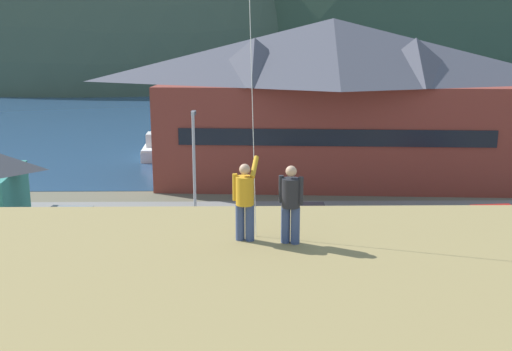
{
  "coord_description": "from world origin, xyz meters",
  "views": [
    {
      "loc": [
        0.57,
        -21.11,
        10.18
      ],
      "look_at": [
        1.0,
        9.0,
        3.17
      ],
      "focal_mm": 41.69,
      "sensor_mm": 36.0,
      "label": 1
    }
  ],
  "objects_px": {
    "harbor_lodge": "(331,96)",
    "person_companion": "(291,202)",
    "parked_car_mid_row_near": "(398,273)",
    "moored_boat_inner_slip": "(156,149)",
    "person_kite_flyer": "(245,199)",
    "moored_boat_outer_mooring": "(231,145)",
    "parked_car_back_row_right": "(494,225)",
    "parking_light_pole": "(194,159)",
    "moored_boat_wharfside": "(164,139)",
    "parked_car_lone_by_shed": "(70,226)",
    "wharf_dock": "(197,146)",
    "parked_car_front_row_end": "(302,222)"
  },
  "relations": [
    {
      "from": "parked_car_front_row_end",
      "to": "parking_light_pole",
      "type": "height_order",
      "value": "parking_light_pole"
    },
    {
      "from": "moored_boat_wharfside",
      "to": "moored_boat_outer_mooring",
      "type": "bearing_deg",
      "value": -27.61
    },
    {
      "from": "parked_car_lone_by_shed",
      "to": "person_kite_flyer",
      "type": "distance_m",
      "value": 18.72
    },
    {
      "from": "person_companion",
      "to": "parked_car_back_row_right",
      "type": "bearing_deg",
      "value": 54.17
    },
    {
      "from": "moored_boat_inner_slip",
      "to": "parked_car_lone_by_shed",
      "type": "relative_size",
      "value": 1.42
    },
    {
      "from": "wharf_dock",
      "to": "person_kite_flyer",
      "type": "xyz_separation_m",
      "value": [
        4.66,
        -41.61,
        6.36
      ]
    },
    {
      "from": "parked_car_front_row_end",
      "to": "parked_car_mid_row_near",
      "type": "relative_size",
      "value": 1.0
    },
    {
      "from": "harbor_lodge",
      "to": "parked_car_mid_row_near",
      "type": "relative_size",
      "value": 6.23
    },
    {
      "from": "parked_car_lone_by_shed",
      "to": "person_kite_flyer",
      "type": "relative_size",
      "value": 2.34
    },
    {
      "from": "parking_light_pole",
      "to": "person_companion",
      "type": "xyz_separation_m",
      "value": [
        3.85,
        -19.27,
        2.96
      ]
    },
    {
      "from": "moored_boat_outer_mooring",
      "to": "parked_car_front_row_end",
      "type": "bearing_deg",
      "value": -80.0
    },
    {
      "from": "harbor_lodge",
      "to": "person_companion",
      "type": "relative_size",
      "value": 15.05
    },
    {
      "from": "moored_boat_inner_slip",
      "to": "parked_car_back_row_right",
      "type": "height_order",
      "value": "moored_boat_inner_slip"
    },
    {
      "from": "moored_boat_wharfside",
      "to": "person_companion",
      "type": "distance_m",
      "value": 45.25
    },
    {
      "from": "parked_car_back_row_right",
      "to": "person_kite_flyer",
      "type": "distance_m",
      "value": 20.6
    },
    {
      "from": "moored_boat_inner_slip",
      "to": "parked_car_mid_row_near",
      "type": "bearing_deg",
      "value": -64.4
    },
    {
      "from": "parked_car_mid_row_near",
      "to": "person_kite_flyer",
      "type": "xyz_separation_m",
      "value": [
        -6.02,
        -9.37,
        5.65
      ]
    },
    {
      "from": "parked_car_back_row_right",
      "to": "parking_light_pole",
      "type": "height_order",
      "value": "parking_light_pole"
    },
    {
      "from": "parking_light_pole",
      "to": "person_kite_flyer",
      "type": "bearing_deg",
      "value": -81.5
    },
    {
      "from": "wharf_dock",
      "to": "person_companion",
      "type": "bearing_deg",
      "value": -82.29
    },
    {
      "from": "moored_boat_outer_mooring",
      "to": "moored_boat_inner_slip",
      "type": "xyz_separation_m",
      "value": [
        -6.5,
        -1.82,
        0.0
      ]
    },
    {
      "from": "parked_car_front_row_end",
      "to": "person_kite_flyer",
      "type": "xyz_separation_m",
      "value": [
        -2.83,
        -16.04,
        5.65
      ]
    },
    {
      "from": "parked_car_back_row_right",
      "to": "parking_light_pole",
      "type": "bearing_deg",
      "value": 166.78
    },
    {
      "from": "moored_boat_outer_mooring",
      "to": "moored_boat_wharfside",
      "type": "bearing_deg",
      "value": 152.39
    },
    {
      "from": "parked_car_lone_by_shed",
      "to": "moored_boat_wharfside",
      "type": "bearing_deg",
      "value": 88.43
    },
    {
      "from": "parked_car_mid_row_near",
      "to": "person_companion",
      "type": "distance_m",
      "value": 12.19
    },
    {
      "from": "moored_boat_inner_slip",
      "to": "parked_car_mid_row_near",
      "type": "relative_size",
      "value": 1.47
    },
    {
      "from": "person_kite_flyer",
      "to": "parked_car_back_row_right",
      "type": "bearing_deg",
      "value": 51.47
    },
    {
      "from": "parked_car_lone_by_shed",
      "to": "moored_boat_outer_mooring",
      "type": "bearing_deg",
      "value": 73.66
    },
    {
      "from": "moored_boat_inner_slip",
      "to": "person_kite_flyer",
      "type": "bearing_deg",
      "value": -78.33
    },
    {
      "from": "harbor_lodge",
      "to": "person_companion",
      "type": "xyz_separation_m",
      "value": [
        -5.09,
        -30.18,
        0.58
      ]
    },
    {
      "from": "moored_boat_wharfside",
      "to": "parked_car_back_row_right",
      "type": "bearing_deg",
      "value": -54.31
    },
    {
      "from": "parked_car_front_row_end",
      "to": "moored_boat_wharfside",
      "type": "bearing_deg",
      "value": 111.26
    },
    {
      "from": "moored_boat_wharfside",
      "to": "person_companion",
      "type": "bearing_deg",
      "value": -78.49
    },
    {
      "from": "moored_boat_wharfside",
      "to": "wharf_dock",
      "type": "bearing_deg",
      "value": -32.95
    },
    {
      "from": "person_companion",
      "to": "moored_boat_inner_slip",
      "type": "bearing_deg",
      "value": 103.02
    },
    {
      "from": "parked_car_mid_row_near",
      "to": "person_companion",
      "type": "height_order",
      "value": "person_companion"
    },
    {
      "from": "harbor_lodge",
      "to": "wharf_dock",
      "type": "xyz_separation_m",
      "value": [
        -10.75,
        11.64,
        -5.76
      ]
    },
    {
      "from": "moored_boat_wharfside",
      "to": "parked_car_back_row_right",
      "type": "height_order",
      "value": "moored_boat_wharfside"
    },
    {
      "from": "parked_car_front_row_end",
      "to": "person_kite_flyer",
      "type": "height_order",
      "value": "person_kite_flyer"
    },
    {
      "from": "moored_boat_wharfside",
      "to": "moored_boat_outer_mooring",
      "type": "xyz_separation_m",
      "value": [
        6.49,
        -3.4,
        0.0
      ]
    },
    {
      "from": "parked_car_back_row_right",
      "to": "person_companion",
      "type": "relative_size",
      "value": 2.5
    },
    {
      "from": "parked_car_lone_by_shed",
      "to": "parked_car_mid_row_near",
      "type": "bearing_deg",
      "value": -22.82
    },
    {
      "from": "parked_car_back_row_right",
      "to": "parked_car_front_row_end",
      "type": "bearing_deg",
      "value": 176.74
    },
    {
      "from": "wharf_dock",
      "to": "parked_car_back_row_right",
      "type": "relative_size",
      "value": 2.57
    },
    {
      "from": "moored_boat_outer_mooring",
      "to": "moored_boat_inner_slip",
      "type": "bearing_deg",
      "value": -164.38
    },
    {
      "from": "parked_car_front_row_end",
      "to": "parked_car_lone_by_shed",
      "type": "relative_size",
      "value": 0.97
    },
    {
      "from": "harbor_lodge",
      "to": "wharf_dock",
      "type": "bearing_deg",
      "value": 132.72
    },
    {
      "from": "parked_car_lone_by_shed",
      "to": "wharf_dock",
      "type": "bearing_deg",
      "value": 81.14
    },
    {
      "from": "moored_boat_outer_mooring",
      "to": "parked_car_back_row_right",
      "type": "bearing_deg",
      "value": -60.97
    }
  ]
}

